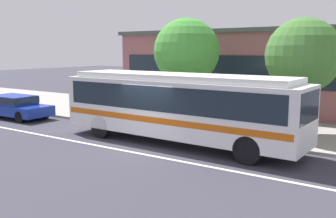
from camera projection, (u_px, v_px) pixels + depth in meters
name	position (u px, v px, depth m)	size (l,w,h in m)	color
ground_plane	(145.00, 148.00, 15.19)	(120.00, 120.00, 0.00)	#36353F
sidewalk_slab	(220.00, 121.00, 20.68)	(60.00, 8.00, 0.12)	gray
lane_stripe_center	(132.00, 152.00, 14.53)	(56.00, 0.16, 0.01)	silver
transit_bus	(178.00, 104.00, 15.64)	(10.59, 2.78, 2.89)	silver
sedan_behind_bus	(15.00, 105.00, 21.83)	(4.55, 1.91, 1.29)	navy
pedestrian_waiting_near_sign	(145.00, 101.00, 20.94)	(0.42, 0.42, 1.65)	#3F3631
bus_stop_sign	(268.00, 104.00, 15.50)	(0.08, 0.44, 2.43)	gray
street_tree_near_stop	(186.00, 52.00, 20.22)	(3.52, 3.52, 5.43)	brown
street_tree_mid_block	(303.00, 56.00, 16.43)	(3.26, 3.26, 5.14)	brown
station_building	(249.00, 70.00, 25.34)	(16.25, 7.67, 5.11)	#8A5253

